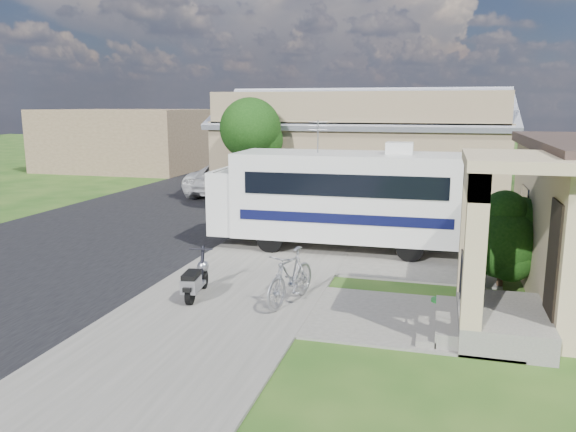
% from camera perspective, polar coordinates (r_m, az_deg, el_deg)
% --- Properties ---
extents(ground, '(120.00, 120.00, 0.00)m').
position_cam_1_polar(ground, '(13.15, -0.77, -7.73)').
color(ground, '#1A4111').
extents(street_slab, '(9.00, 80.00, 0.02)m').
position_cam_1_polar(street_slab, '(24.89, -11.08, 1.13)').
color(street_slab, black).
rests_on(street_slab, ground).
extents(sidewalk_slab, '(4.00, 80.00, 0.06)m').
position_cam_1_polar(sidewalk_slab, '(22.79, 3.75, 0.45)').
color(sidewalk_slab, '#5E5B54').
rests_on(sidewalk_slab, ground).
extents(driveway_slab, '(7.00, 6.00, 0.05)m').
position_cam_1_polar(driveway_slab, '(17.10, 8.27, -3.28)').
color(driveway_slab, '#5E5B54').
rests_on(driveway_slab, ground).
extents(walk_slab, '(4.00, 3.00, 0.05)m').
position_cam_1_polar(walk_slab, '(11.75, 12.26, -10.21)').
color(walk_slab, '#5E5B54').
rests_on(walk_slab, ground).
extents(warehouse, '(12.50, 8.40, 5.04)m').
position_cam_1_polar(warehouse, '(26.25, 7.70, 6.11)').
color(warehouse, '#867453').
rests_on(warehouse, ground).
extents(distant_bldg_far, '(10.00, 8.00, 4.00)m').
position_cam_1_polar(distant_bldg_far, '(39.70, -15.91, 7.48)').
color(distant_bldg_far, brown).
rests_on(distant_bldg_far, ground).
extents(distant_bldg_near, '(8.00, 7.00, 3.20)m').
position_cam_1_polar(distant_bldg_near, '(49.59, -6.67, 8.02)').
color(distant_bldg_near, '#867453').
rests_on(distant_bldg_near, ground).
extents(street_tree_a, '(2.44, 2.40, 4.58)m').
position_cam_1_polar(street_tree_a, '(22.21, -3.56, 8.54)').
color(street_tree_a, black).
rests_on(street_tree_a, ground).
extents(street_tree_b, '(2.44, 2.40, 4.73)m').
position_cam_1_polar(street_tree_b, '(31.83, 2.31, 9.60)').
color(street_tree_b, black).
rests_on(street_tree_b, ground).
extents(street_tree_c, '(2.44, 2.40, 4.42)m').
position_cam_1_polar(street_tree_c, '(40.65, 5.20, 9.50)').
color(street_tree_c, black).
rests_on(street_tree_c, ground).
extents(motorhome, '(7.45, 2.54, 3.79)m').
position_cam_1_polar(motorhome, '(16.73, 5.23, 2.08)').
color(motorhome, silver).
rests_on(motorhome, ground).
extents(shrub, '(1.91, 1.82, 2.34)m').
position_cam_1_polar(shrub, '(14.12, 21.19, -2.12)').
color(shrub, black).
rests_on(shrub, ground).
extents(scooter, '(0.60, 1.55, 1.02)m').
position_cam_1_polar(scooter, '(12.64, -9.40, -6.48)').
color(scooter, black).
rests_on(scooter, ground).
extents(bicycle, '(1.01, 2.03, 1.17)m').
position_cam_1_polar(bicycle, '(12.13, 0.26, -6.45)').
color(bicycle, '#919298').
rests_on(bicycle, ground).
extents(pickup_truck, '(3.44, 6.17, 1.63)m').
position_cam_1_polar(pickup_truck, '(27.45, -5.40, 3.91)').
color(pickup_truck, silver).
rests_on(pickup_truck, ground).
extents(van, '(2.92, 6.11, 1.72)m').
position_cam_1_polar(van, '(33.56, -2.16, 5.35)').
color(van, silver).
rests_on(van, ground).
extents(garden_hose, '(0.40, 0.40, 0.18)m').
position_cam_1_polar(garden_hose, '(12.53, 15.22, -8.66)').
color(garden_hose, '#13601D').
rests_on(garden_hose, ground).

